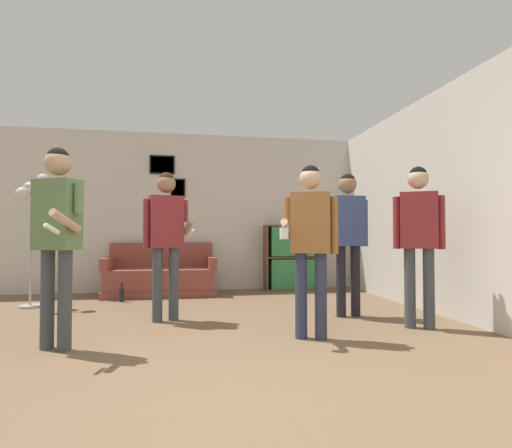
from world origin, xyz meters
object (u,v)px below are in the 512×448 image
bottle_on_floor (122,294)px  couch (161,277)px  floor_lamp (32,207)px  person_spectator_far_right (419,229)px  bookshelf (292,257)px  person_player_foreground_center (166,230)px  person_player_foreground_left (57,225)px  person_spectator_near_bookshelf (348,228)px  person_watcher_holding_cup (311,233)px

bottle_on_floor → couch: bearing=49.9°
couch → floor_lamp: size_ratio=0.97×
person_spectator_far_right → bookshelf: bearing=99.6°
floor_lamp → person_spectator_far_right: (4.36, -1.98, -0.31)m
person_player_foreground_center → person_player_foreground_left: bearing=-131.1°
person_spectator_near_bookshelf → person_spectator_far_right: person_spectator_near_bookshelf is taller
person_watcher_holding_cup → person_spectator_near_bookshelf: bearing=50.0°
couch → person_spectator_near_bookshelf: 3.20m
person_player_foreground_center → person_spectator_far_right: 2.69m
bookshelf → person_watcher_holding_cup: (-0.71, -3.23, 0.41)m
floor_lamp → person_watcher_holding_cup: bearing=-34.7°
couch → floor_lamp: (-1.63, -0.85, 1.04)m
person_watcher_holding_cup → person_player_foreground_center: bearing=143.2°
person_watcher_holding_cup → bottle_on_floor: 3.27m
couch → bookshelf: bookshelf is taller
couch → bookshelf: 2.25m
couch → person_player_foreground_left: person_player_foreground_left is taller
person_watcher_holding_cup → person_spectator_far_right: size_ratio=0.97×
person_watcher_holding_cup → floor_lamp: bearing=145.3°
person_player_foreground_left → person_watcher_holding_cup: bearing=-1.0°
floor_lamp → bookshelf: bearing=15.3°
person_spectator_near_bookshelf → bottle_on_floor: person_spectator_near_bookshelf is taller
person_player_foreground_left → person_player_foreground_center: 1.29m
bottle_on_floor → person_watcher_holding_cup: bearing=-50.1°
person_watcher_holding_cup → bottle_on_floor: bearing=129.9°
bookshelf → person_player_foreground_left: bearing=-132.3°
floor_lamp → person_watcher_holding_cup: (3.14, -2.18, -0.35)m
bottle_on_floor → floor_lamp: bearing=-167.9°
floor_lamp → bottle_on_floor: 1.67m
person_player_foreground_left → person_spectator_near_bookshelf: (2.94, 0.85, -0.01)m
couch → person_player_foreground_left: (-0.68, -2.99, 0.76)m
person_spectator_far_right → bottle_on_floor: size_ratio=6.12×
person_spectator_far_right → bottle_on_floor: person_spectator_far_right is taller
bookshelf → person_player_foreground_left: person_player_foreground_left is taller
floor_lamp → person_watcher_holding_cup: 3.84m
person_player_foreground_left → bottle_on_floor: person_player_foreground_left is taller
person_player_foreground_left → person_player_foreground_center: size_ratio=1.02×
bookshelf → person_watcher_holding_cup: bearing=-102.3°
bookshelf → person_spectator_far_right: 3.11m
person_player_foreground_center → person_spectator_near_bookshelf: bearing=-3.3°
bookshelf → person_player_foreground_left: (-2.90, -3.19, 0.48)m
bookshelf → floor_lamp: (-3.85, -1.05, 0.76)m
floor_lamp → person_spectator_far_right: floor_lamp is taller
couch → person_player_foreground_left: 3.16m
bookshelf → couch: bearing=-174.8°
person_spectator_near_bookshelf → bottle_on_floor: (-2.77, 1.53, -0.92)m
person_player_foreground_center → person_spectator_far_right: size_ratio=1.00×
couch → bookshelf: (2.22, 0.20, 0.28)m
bookshelf → person_watcher_holding_cup: 3.33m
person_spectator_near_bookshelf → person_spectator_far_right: (0.47, -0.69, -0.01)m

